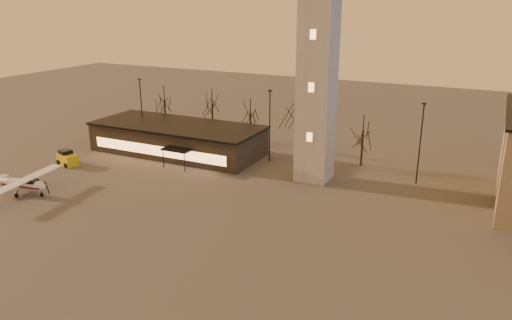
% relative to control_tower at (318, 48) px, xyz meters
% --- Properties ---
extents(ground, '(220.00, 220.00, 0.00)m').
position_rel_control_tower_xyz_m(ground, '(0.00, -30.00, -16.33)').
color(ground, '#43413E').
rests_on(ground, ground).
extents(control_tower, '(6.80, 6.80, 32.60)m').
position_rel_control_tower_xyz_m(control_tower, '(0.00, 0.00, 0.00)').
color(control_tower, gray).
rests_on(control_tower, ground).
extents(terminal, '(25.40, 12.20, 4.30)m').
position_rel_control_tower_xyz_m(terminal, '(-21.99, 1.98, -14.17)').
color(terminal, black).
rests_on(terminal, ground).
extents(light_poles, '(58.50, 12.25, 10.14)m').
position_rel_control_tower_xyz_m(light_poles, '(0.50, 1.00, -10.92)').
color(light_poles, black).
rests_on(light_poles, ground).
extents(tree_row, '(37.20, 9.20, 8.80)m').
position_rel_control_tower_xyz_m(tree_row, '(-13.70, 9.16, -10.39)').
color(tree_row, black).
rests_on(tree_row, ground).
extents(cessna_rear, '(8.50, 10.70, 2.94)m').
position_rel_control_tower_xyz_m(cessna_rear, '(-28.33, -19.79, -15.32)').
color(cessna_rear, silver).
rests_on(cessna_rear, ground).
extents(service_cart, '(3.55, 2.77, 2.02)m').
position_rel_control_tower_xyz_m(service_cart, '(-32.44, -9.50, -15.56)').
color(service_cart, gold).
rests_on(service_cart, ground).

